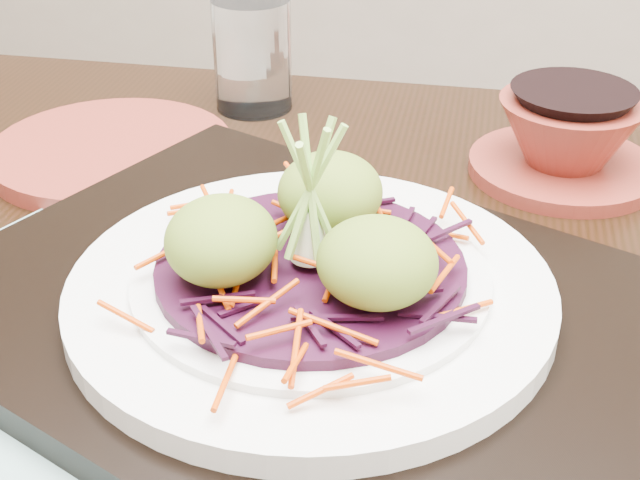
% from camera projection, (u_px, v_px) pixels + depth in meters
% --- Properties ---
extents(dining_table, '(1.22, 0.86, 0.73)m').
position_uv_depth(dining_table, '(349.00, 432.00, 0.59)').
color(dining_table, black).
rests_on(dining_table, ground).
extents(placemat, '(0.59, 0.53, 0.00)m').
position_uv_depth(placemat, '(311.00, 332.00, 0.52)').
color(placemat, '#7A9E96').
rests_on(placemat, dining_table).
extents(serving_tray, '(0.51, 0.45, 0.02)m').
position_uv_depth(serving_tray, '(311.00, 315.00, 0.51)').
color(serving_tray, black).
rests_on(serving_tray, placemat).
extents(white_plate, '(0.28, 0.28, 0.02)m').
position_uv_depth(white_plate, '(311.00, 289.00, 0.50)').
color(white_plate, white).
rests_on(white_plate, serving_tray).
extents(cabbage_bed, '(0.17, 0.17, 0.01)m').
position_uv_depth(cabbage_bed, '(311.00, 268.00, 0.50)').
color(cabbage_bed, '#2E0922').
rests_on(cabbage_bed, white_plate).
extents(carrot_julienne, '(0.21, 0.21, 0.01)m').
position_uv_depth(carrot_julienne, '(311.00, 255.00, 0.49)').
color(carrot_julienne, '#CA3D03').
rests_on(carrot_julienne, cabbage_bed).
extents(guacamole_scoops, '(0.15, 0.13, 0.05)m').
position_uv_depth(guacamole_scoops, '(310.00, 231.00, 0.48)').
color(guacamole_scoops, '#5B7623').
rests_on(guacamole_scoops, cabbage_bed).
extents(scallion_garnish, '(0.06, 0.06, 0.10)m').
position_uv_depth(scallion_garnish, '(310.00, 196.00, 0.47)').
color(scallion_garnish, '#89BD4B').
rests_on(scallion_garnish, cabbage_bed).
extents(terracotta_side_plate, '(0.24, 0.24, 0.01)m').
position_uv_depth(terracotta_side_plate, '(112.00, 151.00, 0.72)').
color(terracotta_side_plate, maroon).
rests_on(terracotta_side_plate, dining_table).
extents(water_glass, '(0.08, 0.08, 0.10)m').
position_uv_depth(water_glass, '(252.00, 55.00, 0.79)').
color(water_glass, white).
rests_on(water_glass, dining_table).
extents(terracotta_bowl_set, '(0.17, 0.17, 0.06)m').
position_uv_depth(terracotta_bowl_set, '(566.00, 142.00, 0.69)').
color(terracotta_bowl_set, maroon).
rests_on(terracotta_bowl_set, dining_table).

